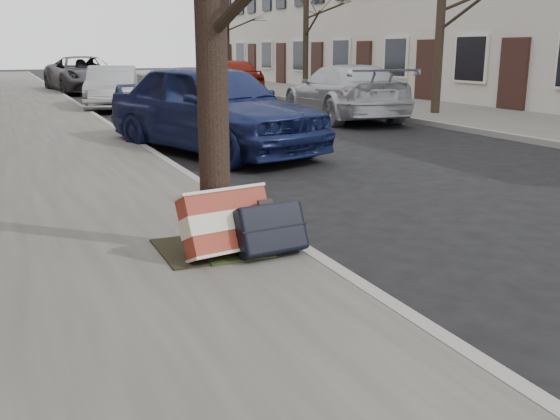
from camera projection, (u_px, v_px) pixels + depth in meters
name	position (u px, v px, depth m)	size (l,w,h in m)	color
ground	(491.00, 273.00, 5.07)	(120.00, 120.00, 0.00)	black
far_sidewalk	(360.00, 101.00, 21.40)	(4.00, 70.00, 0.12)	slate
house_far	(471.00, 0.00, 23.51)	(6.70, 40.00, 7.20)	#BAB4A7
dirt_patch	(210.00, 248.00, 5.31)	(0.85, 0.85, 0.01)	black
suitcase_red	(226.00, 222.00, 5.07)	(0.73, 0.20, 0.53)	maroon
suitcase_navy	(270.00, 229.00, 5.08)	(0.58, 0.19, 0.42)	black
car_near_front	(213.00, 107.00, 10.83)	(1.87, 4.66, 1.59)	navy
car_near_mid	(112.00, 88.00, 18.87)	(1.38, 3.94, 1.30)	#A2A5A9
car_near_back	(84.00, 75.00, 26.10)	(2.51, 5.44, 1.51)	#3E3D43
car_far_front	(344.00, 92.00, 16.10)	(1.97, 4.86, 1.41)	#B9BBC2
car_far_back	(229.00, 77.00, 23.91)	(1.76, 4.38, 1.49)	maroon
tree_far_a	(441.00, 10.00, 16.16)	(0.24, 0.24, 5.28)	black
tree_far_b	(306.00, 28.00, 23.21)	(0.21, 0.21, 4.84)	black
tree_far_c	(227.00, 35.00, 31.04)	(0.23, 0.23, 4.71)	black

